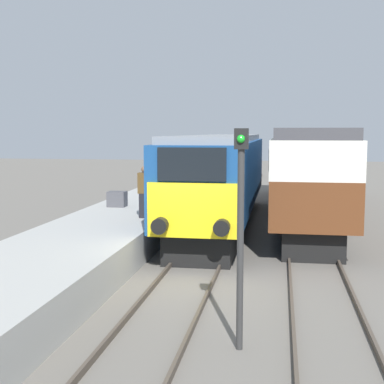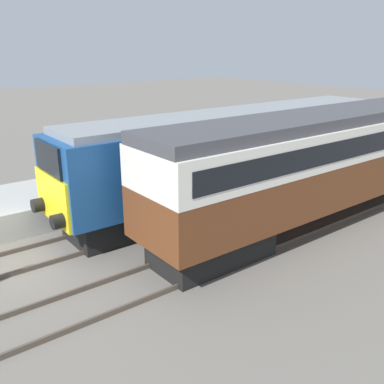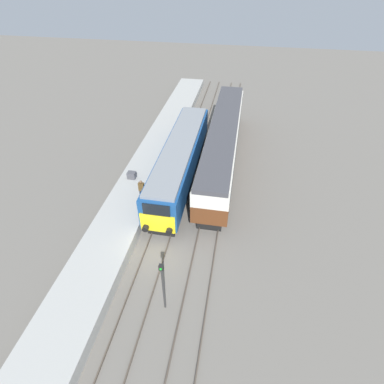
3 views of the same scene
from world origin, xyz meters
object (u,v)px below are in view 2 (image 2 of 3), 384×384
(locomotive, at_px, (239,151))
(person_on_platform, at_px, (115,164))
(passenger_carriage, at_px, (365,146))
(luggage_crate, at_px, (147,160))

(locomotive, distance_m, person_on_platform, 4.96)
(passenger_carriage, xyz_separation_m, person_on_platform, (-5.57, -8.02, -0.58))
(passenger_carriage, distance_m, luggage_crate, 9.25)
(locomotive, height_order, person_on_platform, locomotive)
(passenger_carriage, xyz_separation_m, luggage_crate, (-7.34, -5.51, -1.17))
(person_on_platform, bearing_deg, luggage_crate, 125.24)
(person_on_platform, height_order, luggage_crate, person_on_platform)
(passenger_carriage, bearing_deg, locomotive, -133.61)
(luggage_crate, bearing_deg, locomotive, 26.21)
(locomotive, height_order, passenger_carriage, passenger_carriage)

